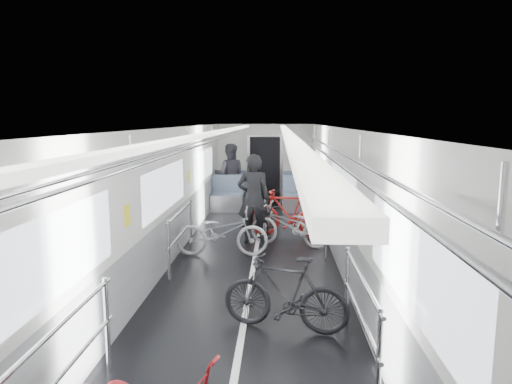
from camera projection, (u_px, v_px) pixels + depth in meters
car_shell at (258, 189)px, 9.41m from camera, size 3.02×14.01×2.41m
bike_left_far at (222, 232)px, 8.54m from camera, size 1.75×0.66×0.91m
bike_right_near at (285, 293)px, 5.50m from camera, size 1.62×0.81×0.94m
bike_right_mid at (290, 225)px, 9.18m from camera, size 1.76×1.04×0.87m
bike_right_far at (289, 213)px, 9.92m from camera, size 1.82×0.73×1.06m
bike_aisle at (265, 223)px, 9.33m from camera, size 0.65×1.71×0.89m
person_standing at (254, 199)px, 9.36m from camera, size 0.69×0.46×1.86m
person_seated at (230, 175)px, 13.43m from camera, size 0.93×0.74×1.85m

